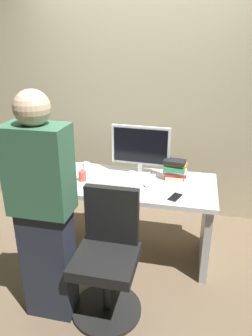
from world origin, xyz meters
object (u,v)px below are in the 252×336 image
Objects in this scene: monitor at (140,147)px; keyboard at (114,182)px; office_chair at (108,259)px; cup_near_keyboard at (82,176)px; desk at (127,203)px; cup_by_monitor at (86,167)px; cell_phone at (175,197)px; mouse at (147,184)px; book_stack at (175,170)px; person_at_desk at (43,212)px.

monitor is 1.26× the size of keyboard.
office_chair is 10.53× the size of cup_near_keyboard.
desk is at bearing 91.12° from office_chair.
cell_phone is at bearing -22.55° from cup_by_monitor.
monitor is 0.56m from cup_by_monitor.
mouse is 0.30m from book_stack.
cup_near_keyboard is (-0.41, 0.64, 0.34)m from office_chair.
book_stack is (0.80, 0.22, 0.05)m from cup_near_keyboard.
office_chair reaches higher than desk.
mouse is at bearing 3.99° from keyboard.
mouse is 0.69× the size of cell_phone.
office_chair is at bearing -110.95° from cell_phone.
desk is at bearing 27.57° from keyboard.
book_stack is (0.84, 0.00, 0.05)m from cup_by_monitor.
book_stack is (0.79, 0.99, -0.02)m from person_at_desk.
monitor is at bearing 66.43° from person_at_desk.
mouse is 0.65m from cup_by_monitor.
keyboard is at bearing -178.43° from mouse.
office_chair is 6.53× the size of cell_phone.
mouse is 1.12× the size of cup_near_keyboard.
monitor is at bearing 169.98° from book_stack.
person_at_desk is 3.81× the size of keyboard.
cup_near_keyboard is at bearing 122.48° from office_chair.
desk is 15.52× the size of mouse.
desk is 0.26m from keyboard.
mouse is at bearing -138.04° from book_stack.
monitor is 5.41× the size of mouse.
cup_by_monitor is (-0.05, 0.98, -0.07)m from person_at_desk.
book_stack is (0.33, -0.06, -0.17)m from monitor.
book_stack reaches higher than cell_phone.
keyboard is 4.82× the size of cup_near_keyboard.
keyboard reaches higher than cell_phone.
office_chair is 4.39× the size of book_stack.
book_stack is at bearing 20.72° from desk.
mouse is (0.11, -0.25, -0.24)m from monitor.
keyboard is at bearing -154.85° from desk.
person_at_desk is 19.18× the size of cup_by_monitor.
office_chair is 1.74× the size of monitor.
keyboard is (-0.12, 0.66, 0.31)m from office_chair.
book_stack is at bearing 115.26° from cell_phone.
person_at_desk is 0.98m from mouse.
desk is 0.98m from person_at_desk.
office_chair reaches higher than cup_near_keyboard.
book_stack is at bearing -10.02° from monitor.
keyboard is at bearing -125.07° from monitor.
desk is 0.30m from mouse.
person_at_desk is at bearing -114.51° from desk.
person_at_desk is at bearing -86.86° from cup_by_monitor.
person_at_desk reaches higher than cup_near_keyboard.
cell_phone is (0.43, 0.49, 0.30)m from office_chair.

